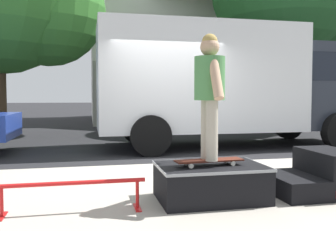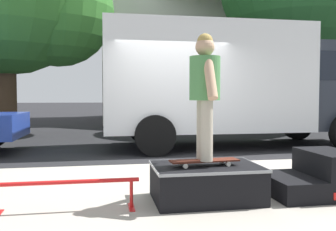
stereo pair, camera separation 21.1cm
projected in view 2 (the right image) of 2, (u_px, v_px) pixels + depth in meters
name	position (u px, v px, depth m)	size (l,w,h in m)	color
ground_plane	(183.00, 164.00, 7.00)	(140.00, 140.00, 0.00)	black
sidewalk_slab	(241.00, 208.00, 4.05)	(50.00, 5.00, 0.12)	#A8A093
skate_box	(206.00, 181.00, 4.14)	(1.21, 0.83, 0.40)	black
kicker_ramp	(317.00, 177.00, 4.38)	(1.02, 0.85, 0.52)	black
grind_rail	(66.00, 188.00, 3.73)	(1.50, 0.28, 0.32)	red
skateboard	(204.00, 161.00, 4.07)	(0.79, 0.26, 0.07)	#4C1E14
skater_kid	(205.00, 86.00, 4.03)	(0.34, 0.72, 1.40)	#B7AD99
box_truck	(239.00, 81.00, 9.41)	(6.91, 2.63, 3.05)	white
house_behind	(184.00, 44.00, 20.29)	(9.54, 8.23, 8.40)	silver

